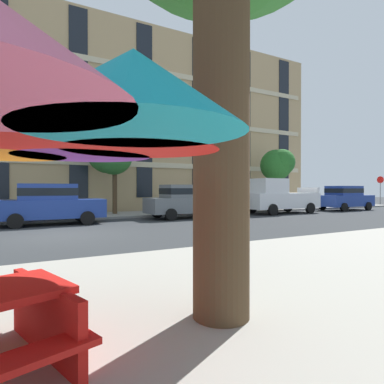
% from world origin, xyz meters
% --- Properties ---
extents(ground_plane, '(120.00, 120.00, 0.00)m').
position_xyz_m(ground_plane, '(0.00, 0.00, 0.00)').
color(ground_plane, '#2D3033').
extents(sidewalk_near_patio, '(56.00, 9.00, 0.12)m').
position_xyz_m(sidewalk_near_patio, '(0.00, -9.00, 0.06)').
color(sidewalk_near_patio, '#9E998E').
rests_on(sidewalk_near_patio, ground).
extents(sidewalk_far, '(56.00, 3.60, 0.12)m').
position_xyz_m(sidewalk_far, '(0.00, 6.80, 0.06)').
color(sidewalk_far, gray).
rests_on(sidewalk_far, ground).
extents(apartment_building, '(42.31, 12.08, 12.80)m').
position_xyz_m(apartment_building, '(-0.00, 14.99, 6.40)').
color(apartment_building, tan).
rests_on(apartment_building, ground).
extents(sedan_blue, '(4.40, 1.98, 1.78)m').
position_xyz_m(sedan_blue, '(0.05, 3.70, 0.95)').
color(sedan_blue, navy).
rests_on(sedan_blue, ground).
extents(sedan_gray, '(4.40, 1.98, 1.78)m').
position_xyz_m(sedan_gray, '(6.75, 3.70, 0.95)').
color(sedan_gray, slate).
rests_on(sedan_gray, ground).
extents(pickup_white, '(5.10, 2.12, 2.20)m').
position_xyz_m(pickup_white, '(13.34, 3.70, 1.03)').
color(pickup_white, silver).
rests_on(pickup_white, ground).
extents(sedan_blue_midblock, '(4.40, 1.98, 1.78)m').
position_xyz_m(sedan_blue_midblock, '(19.88, 3.70, 0.95)').
color(sedan_blue_midblock, navy).
rests_on(sedan_blue_midblock, ground).
extents(stop_sign, '(0.07, 0.68, 2.82)m').
position_xyz_m(stop_sign, '(30.48, 7.40, 1.88)').
color(stop_sign, slate).
rests_on(stop_sign, ground).
extents(street_tree_middle, '(2.75, 2.75, 5.47)m').
position_xyz_m(street_tree_middle, '(3.55, 7.06, 3.81)').
color(street_tree_middle, '#4C3823').
rests_on(street_tree_middle, ground).
extents(street_tree_right, '(2.53, 2.62, 4.53)m').
position_xyz_m(street_tree_right, '(16.04, 6.62, 3.38)').
color(street_tree_right, '#4C3823').
rests_on(street_tree_right, ground).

